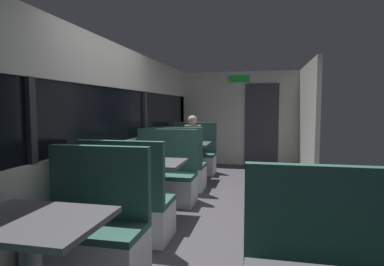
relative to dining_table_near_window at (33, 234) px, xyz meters
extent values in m
cube|color=#423F44|center=(0.89, 2.09, -0.65)|extent=(3.30, 9.20, 0.02)
cube|color=beige|center=(-0.56, 2.09, -0.16)|extent=(0.08, 8.40, 0.95)
cube|color=beige|center=(-0.56, 2.09, 1.36)|extent=(0.08, 8.40, 0.60)
cube|color=black|center=(-0.57, 2.09, 0.69)|extent=(0.03, 8.40, 0.75)
cube|color=#2D2D30|center=(-0.54, 0.69, 0.69)|extent=(0.06, 0.08, 0.75)
cube|color=#2D2D30|center=(-0.54, 3.49, 0.69)|extent=(0.06, 0.08, 0.75)
cube|color=#2D2D30|center=(-0.54, 6.29, 0.69)|extent=(0.06, 0.08, 0.75)
cube|color=beige|center=(0.89, 6.29, 0.51)|extent=(2.90, 0.08, 2.30)
cube|color=#333338|center=(1.44, 6.24, 0.36)|extent=(0.80, 0.04, 2.00)
cube|color=green|center=(0.89, 6.23, 1.48)|extent=(0.50, 0.03, 0.16)
cube|color=beige|center=(2.34, 5.09, 0.51)|extent=(0.08, 2.40, 2.30)
cube|color=#4C4C51|center=(0.00, 0.00, 0.08)|extent=(0.90, 0.70, 0.04)
cube|color=silver|center=(0.00, 0.66, -0.44)|extent=(0.95, 0.50, 0.39)
cube|color=#2D564C|center=(0.00, 0.66, -0.22)|extent=(0.95, 0.50, 0.06)
cube|color=#2D564C|center=(0.00, 0.87, 0.14)|extent=(0.95, 0.08, 0.65)
cylinder|color=#9E9EA3|center=(0.00, 2.17, -0.29)|extent=(0.10, 0.10, 0.70)
cube|color=#4C4C51|center=(0.00, 2.17, 0.08)|extent=(0.90, 0.70, 0.04)
cube|color=silver|center=(0.00, 1.51, -0.44)|extent=(0.95, 0.50, 0.39)
cube|color=#2D564C|center=(0.00, 1.51, -0.22)|extent=(0.95, 0.50, 0.06)
cube|color=#2D564C|center=(0.00, 1.30, 0.14)|extent=(0.95, 0.08, 0.65)
cube|color=silver|center=(0.00, 2.83, -0.44)|extent=(0.95, 0.50, 0.39)
cube|color=#2D564C|center=(0.00, 2.83, -0.22)|extent=(0.95, 0.50, 0.06)
cube|color=#2D564C|center=(0.00, 3.04, 0.14)|extent=(0.95, 0.08, 0.65)
cylinder|color=#9E9EA3|center=(0.00, 4.34, -0.29)|extent=(0.10, 0.10, 0.70)
cube|color=#4C4C51|center=(0.00, 4.34, 0.08)|extent=(0.90, 0.70, 0.04)
cube|color=silver|center=(0.00, 3.68, -0.44)|extent=(0.95, 0.50, 0.39)
cube|color=#2D564C|center=(0.00, 3.68, -0.22)|extent=(0.95, 0.50, 0.06)
cube|color=#2D564C|center=(0.00, 3.47, 0.14)|extent=(0.95, 0.08, 0.65)
cube|color=silver|center=(0.00, 5.00, -0.44)|extent=(0.95, 0.50, 0.39)
cube|color=#2D564C|center=(0.00, 5.00, -0.22)|extent=(0.95, 0.50, 0.06)
cube|color=#2D564C|center=(0.00, 5.21, 0.14)|extent=(0.95, 0.08, 0.65)
cube|color=#2D564C|center=(1.79, 0.27, 0.14)|extent=(0.95, 0.08, 0.65)
cube|color=#26262D|center=(0.00, 5.00, -0.41)|extent=(0.30, 0.36, 0.45)
cube|color=#99999E|center=(0.00, 4.95, 0.11)|extent=(0.34, 0.22, 0.60)
sphere|color=beige|center=(0.00, 4.93, 0.52)|extent=(0.20, 0.20, 0.20)
cylinder|color=#99999E|center=(-0.20, 4.77, 0.13)|extent=(0.07, 0.28, 0.07)
cylinder|color=#99999E|center=(0.20, 4.77, 0.13)|extent=(0.07, 0.28, 0.07)
camera|label=1|loc=(1.40, -1.72, 0.81)|focal=29.97mm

